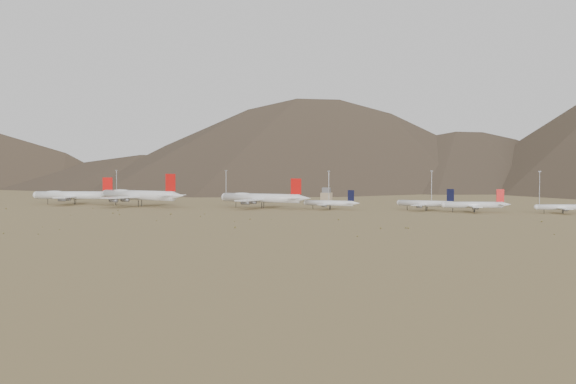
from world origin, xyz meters
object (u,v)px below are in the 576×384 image
(widebody_west, at_px, (74,195))
(narrowbody_a, at_px, (331,203))
(control_tower, at_px, (326,196))
(narrowbody_b, at_px, (427,204))
(widebody_centre, at_px, (139,195))
(widebody_east, at_px, (262,198))

(widebody_west, xyz_separation_m, narrowbody_a, (201.74, -5.31, -2.78))
(narrowbody_a, height_order, control_tower, narrowbody_a)
(narrowbody_a, height_order, narrowbody_b, narrowbody_b)
(narrowbody_b, bearing_deg, control_tower, 152.78)
(narrowbody_a, bearing_deg, control_tower, 111.00)
(widebody_west, relative_size, narrowbody_a, 1.70)
(widebody_centre, xyz_separation_m, widebody_east, (92.32, 4.83, -1.02))
(narrowbody_a, relative_size, control_tower, 3.35)
(widebody_centre, height_order, widebody_east, widebody_centre)
(widebody_centre, height_order, narrowbody_b, widebody_centre)
(widebody_west, height_order, widebody_centre, widebody_centre)
(widebody_west, height_order, control_tower, widebody_west)
(widebody_east, distance_m, narrowbody_a, 49.52)
(widebody_west, bearing_deg, narrowbody_a, -14.37)
(widebody_east, xyz_separation_m, narrowbody_b, (113.25, 4.02, -2.46))
(widebody_centre, distance_m, widebody_east, 92.45)
(narrowbody_a, xyz_separation_m, narrowbody_b, (63.83, 5.10, 0.42))
(widebody_west, distance_m, control_tower, 195.60)
(narrowbody_a, xyz_separation_m, control_tower, (-23.39, 85.60, 1.01))
(widebody_west, height_order, widebody_east, widebody_east)
(widebody_east, bearing_deg, narrowbody_b, 11.87)
(narrowbody_a, bearing_deg, widebody_west, -175.78)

